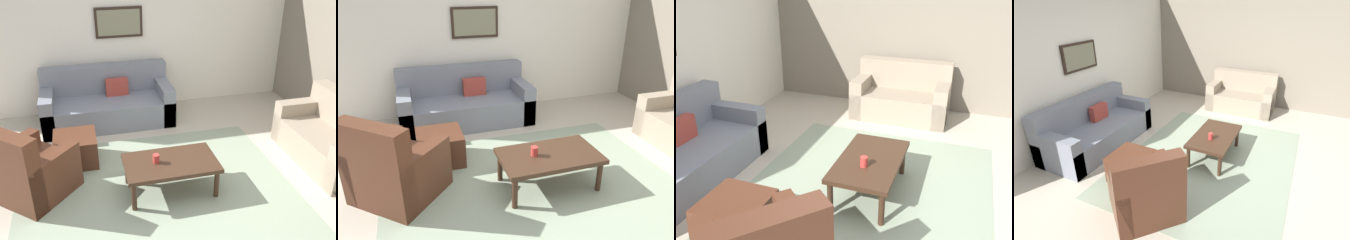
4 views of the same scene
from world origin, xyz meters
TOP-DOWN VIEW (x-y plane):
  - ground_plane at (0.00, 0.00)m, footprint 8.00×8.00m
  - rear_partition at (0.00, 2.60)m, footprint 6.00×0.12m
  - stone_feature_panel at (3.00, 0.00)m, footprint 0.12×5.20m
  - area_rug at (0.00, 0.00)m, footprint 3.32×2.61m
  - couch_main at (-0.36, 2.09)m, footprint 2.06×0.92m
  - couch_loveseat at (2.48, 0.10)m, footprint 0.81×1.49m
  - armchair_leather at (-1.47, 0.27)m, footprint 1.13×1.13m
  - ottoman at (-0.91, 0.89)m, footprint 0.56×0.56m
  - coffee_table at (0.17, -0.03)m, footprint 1.10×0.64m
  - cup at (0.00, -0.01)m, footprint 0.08×0.08m
  - framed_artwork at (-0.04, 2.51)m, footprint 0.77×0.04m

SIDE VIEW (x-z plane):
  - ground_plane at x=0.00m, z-range 0.00..0.00m
  - area_rug at x=0.00m, z-range 0.00..0.01m
  - ottoman at x=-0.91m, z-range 0.00..0.40m
  - couch_main at x=-0.36m, z-range -0.14..0.74m
  - couch_loveseat at x=2.48m, z-range -0.14..0.74m
  - armchair_leather at x=-1.47m, z-range -0.17..0.78m
  - coffee_table at x=0.17m, z-range 0.15..0.56m
  - cup at x=0.00m, z-range 0.41..0.52m
  - rear_partition at x=0.00m, z-range 0.00..2.80m
  - stone_feature_panel at x=3.00m, z-range 0.00..2.80m
  - framed_artwork at x=-0.04m, z-range 1.27..1.76m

